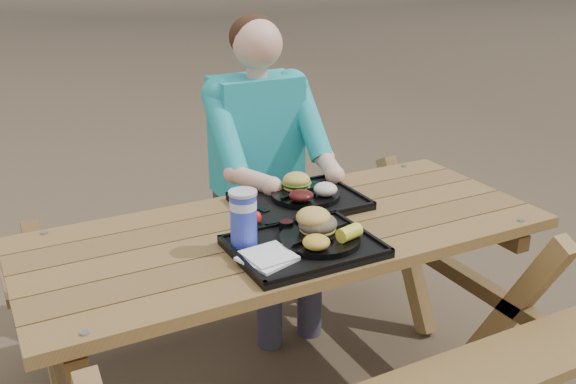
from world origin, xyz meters
name	(u,v)px	position (x,y,z in m)	size (l,w,h in m)	color
picnic_table	(288,321)	(0.00, 0.00, 0.38)	(1.80, 1.49, 0.75)	#999999
tray_near	(304,248)	(-0.04, -0.18, 0.76)	(0.45, 0.35, 0.02)	black
tray_far	(300,202)	(0.13, 0.16, 0.76)	(0.45, 0.35, 0.02)	black
plate_near	(320,239)	(0.02, -0.19, 0.78)	(0.26, 0.26, 0.02)	black
plate_far	(305,195)	(0.16, 0.17, 0.78)	(0.26, 0.26, 0.02)	black
napkin_stack	(267,258)	(-0.19, -0.22, 0.78)	(0.14, 0.14, 0.02)	white
soda_cup	(243,220)	(-0.20, -0.09, 0.86)	(0.08, 0.08, 0.17)	#1A2EC8
condiment_bbq	(286,225)	(-0.03, -0.05, 0.79)	(0.05, 0.05, 0.03)	black
condiment_mustard	(301,223)	(0.02, -0.06, 0.78)	(0.05, 0.05, 0.03)	yellow
sandwich	(318,213)	(0.03, -0.15, 0.85)	(0.12, 0.12, 0.12)	gold
mac_cheese	(316,242)	(-0.04, -0.26, 0.81)	(0.09, 0.09, 0.04)	gold
corn_cob	(349,233)	(0.09, -0.25, 0.81)	(0.08, 0.08, 0.05)	yellow
cutlery_far	(253,206)	(-0.05, 0.18, 0.77)	(0.03, 0.15, 0.01)	black
burger	(297,176)	(0.16, 0.23, 0.84)	(0.11, 0.11, 0.09)	gold
baked_beans	(301,196)	(0.11, 0.10, 0.81)	(0.09, 0.09, 0.04)	#440E0D
potato_salad	(325,189)	(0.21, 0.11, 0.81)	(0.09, 0.09, 0.05)	#F3E7CE
diner	(259,185)	(0.21, 0.69, 0.64)	(0.48, 0.84, 1.28)	#1990B2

